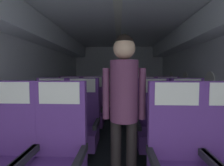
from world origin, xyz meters
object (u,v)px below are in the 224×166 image
seat_a_left_aisle (57,159)px  seat_b_right_aisle (189,127)px  seat_a_left_window (6,157)px  seat_b_right_window (153,126)px  seat_b_left_window (50,125)px  seat_c_right_window (144,111)px  seat_c_left_aisle (92,111)px  seat_c_right_aisle (168,111)px  seat_a_right_window (178,163)px  seat_c_left_window (69,110)px  seat_b_left_aisle (82,125)px  flight_attendant (124,97)px

seat_a_left_aisle → seat_b_right_aisle: bearing=29.8°
seat_a_left_window → seat_b_right_window: size_ratio=1.00×
seat_b_left_window → seat_c_right_window: bearing=30.0°
seat_b_right_aisle → seat_c_left_aisle: bearing=150.2°
seat_c_right_aisle → seat_a_right_window: bearing=-104.6°
seat_b_right_aisle → seat_c_left_window: size_ratio=1.00×
seat_c_left_aisle → seat_a_right_window: bearing=-59.2°
seat_b_left_window → seat_b_right_aisle: bearing=-0.2°
seat_b_left_aisle → seat_b_right_aisle: 1.51m
seat_b_left_window → seat_b_right_aisle: (1.98, -0.01, 0.00)m
seat_a_left_aisle → seat_b_right_window: bearing=40.1°
seat_c_left_aisle → seat_c_left_window: bearing=-179.8°
seat_a_left_aisle → flight_attendant: bearing=22.3°
seat_b_left_aisle → seat_c_left_aisle: same height
seat_a_left_aisle → seat_c_left_window: size_ratio=1.00×
seat_b_left_aisle → seat_c_right_aisle: bearing=30.3°
seat_a_left_window → seat_b_right_aisle: size_ratio=1.00×
seat_b_left_aisle → seat_b_right_aisle: (1.51, 0.01, 0.00)m
seat_b_left_aisle → seat_c_left_window: same height
seat_a_left_aisle → seat_b_left_aisle: same height
seat_a_right_window → seat_c_right_window: same height
seat_a_left_aisle → seat_b_right_aisle: same height
seat_a_left_aisle → seat_b_right_aisle: (1.52, 0.87, 0.00)m
seat_a_left_window → seat_b_right_window: 1.73m
seat_a_right_window → seat_c_right_aisle: (0.45, 1.74, 0.00)m
seat_a_left_aisle → seat_b_right_window: (1.03, 0.87, 0.00)m
seat_c_left_window → seat_c_left_aisle: same height
seat_b_right_aisle → seat_b_left_window: bearing=179.8°
seat_a_left_aisle → seat_c_right_window: bearing=59.1°
seat_b_left_window → seat_b_right_window: bearing=-0.3°
seat_b_left_window → seat_c_left_window: same height
flight_attendant → seat_a_left_window: bearing=-147.5°
seat_c_left_aisle → flight_attendant: 1.68m
seat_c_left_window → flight_attendant: bearing=-54.6°
seat_b_left_window → seat_c_left_aisle: 0.98m
seat_b_left_window → seat_b_left_aisle: 0.47m
seat_a_left_aisle → seat_b_left_window: (-0.46, 0.88, 0.00)m
seat_c_right_aisle → seat_c_right_window: (-0.46, 0.01, 0.00)m
seat_b_left_aisle → seat_c_left_aisle: (-0.00, 0.88, 0.00)m
seat_b_right_aisle → seat_c_left_aisle: same height
seat_b_left_aisle → seat_a_right_window: bearing=-40.0°
seat_b_right_window → flight_attendant: (-0.44, -0.62, 0.51)m
seat_a_right_window → seat_b_right_window: bearing=91.1°
seat_c_left_window → flight_attendant: (1.06, -1.49, 0.51)m
seat_b_left_window → seat_c_right_aisle: same height
seat_a_left_aisle → seat_c_left_window: 1.80m
seat_c_left_aisle → seat_a_left_window: bearing=-105.2°
seat_a_left_aisle → seat_b_left_aisle: bearing=89.3°
seat_b_right_aisle → seat_a_left_window: bearing=-156.3°
seat_b_right_aisle → seat_c_right_aisle: (-0.02, 0.86, 0.00)m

